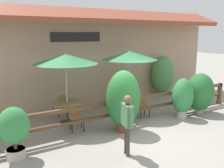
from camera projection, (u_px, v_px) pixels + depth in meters
ground_plane at (144, 135)px, 7.83m from camera, size 60.00×60.00×0.00m
building_facade at (86, 56)px, 10.83m from camera, size 14.28×1.49×4.23m
patio_railing at (126, 106)px, 8.57m from camera, size 10.40×0.14×0.95m
patio_umbrella_near at (66, 59)px, 8.49m from camera, size 2.20×2.20×2.50m
dining_table_near at (67, 106)px, 8.82m from camera, size 1.06×1.06×0.76m
chair_near_streetside at (76, 116)px, 8.18m from camera, size 0.50×0.50×0.86m
chair_near_wallside at (61, 104)px, 9.54m from camera, size 0.47×0.47×0.86m
patio_umbrella_middle at (129, 55)px, 9.82m from camera, size 2.20×2.20×2.50m
dining_table_middle at (129, 97)px, 10.15m from camera, size 1.06×1.06×0.76m
chair_middle_streetside at (142, 104)px, 9.52m from camera, size 0.49×0.49×0.86m
chair_middle_wallside at (119, 96)px, 10.88m from camera, size 0.45×0.45×0.86m
potted_plant_entrance_palm at (14, 129)px, 6.23m from camera, size 0.78×0.70×1.37m
potted_plant_small_flowering at (123, 99)px, 7.96m from camera, size 1.14×1.03×2.01m
potted_plant_corner_fern at (200, 92)px, 9.87m from camera, size 1.16×1.04×1.62m
potted_plant_broad_leaf at (183, 97)px, 9.29m from camera, size 0.83×0.75×1.52m
potted_plant_tall_tropical at (163, 75)px, 12.62m from camera, size 1.18×1.06×2.04m
pedestrian at (127, 117)px, 6.37m from camera, size 0.30×0.56×1.62m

